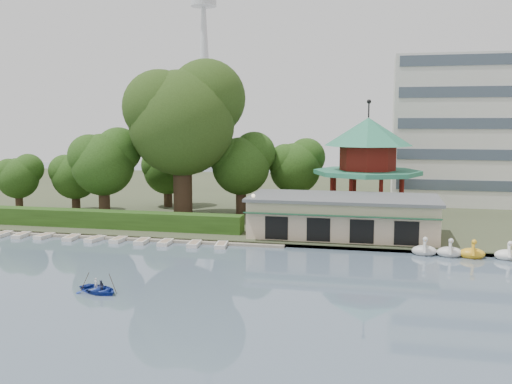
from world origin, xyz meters
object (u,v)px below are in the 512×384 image
(rowboat_with_passengers, at_px, (99,286))
(boathouse, at_px, (343,216))
(dock, at_px, (118,237))
(pavilion, at_px, (368,158))
(big_tree, at_px, (184,115))

(rowboat_with_passengers, bearing_deg, boathouse, 55.21)
(dock, distance_m, boathouse, 22.62)
(pavilion, bearing_deg, big_tree, -169.66)
(boathouse, xyz_separation_m, rowboat_with_passengers, (-15.12, -21.76, -1.91))
(dock, xyz_separation_m, pavilion, (24.00, 14.80, 7.36))
(boathouse, bearing_deg, rowboat_with_passengers, -124.79)
(dock, bearing_deg, rowboat_with_passengers, -67.95)
(dock, relative_size, boathouse, 1.83)
(dock, xyz_separation_m, big_tree, (3.17, 11.00, 12.29))
(pavilion, relative_size, big_tree, 0.73)
(boathouse, xyz_separation_m, big_tree, (-18.83, 6.22, 10.04))
(boathouse, relative_size, big_tree, 1.01)
(rowboat_with_passengers, bearing_deg, big_tree, 97.56)
(big_tree, distance_m, rowboat_with_passengers, 30.65)
(big_tree, bearing_deg, pavilion, 10.34)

